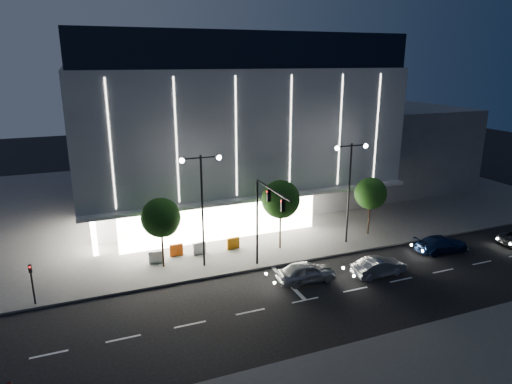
{
  "coord_description": "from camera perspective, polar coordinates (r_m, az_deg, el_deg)",
  "views": [
    {
      "loc": [
        -11.39,
        -25.98,
        15.73
      ],
      "look_at": [
        2.28,
        8.25,
        5.0
      ],
      "focal_mm": 32.0,
      "sensor_mm": 36.0,
      "label": 1
    }
  ],
  "objects": [
    {
      "name": "traffic_mast",
      "position": [
        33.58,
        1.08,
        -2.36
      ],
      "size": [
        0.33,
        5.89,
        7.07
      ],
      "color": "black",
      "rests_on": "ground"
    },
    {
      "name": "barrier_c",
      "position": [
        39.23,
        -2.87,
        -6.4
      ],
      "size": [
        1.11,
        0.32,
        1.0
      ],
      "primitive_type": "cube",
      "rotation": [
        0.0,
        0.0,
        0.07
      ],
      "color": "orange",
      "rests_on": "sidewalk_museum"
    },
    {
      "name": "car_lead",
      "position": [
        34.11,
        6.31,
        -9.92
      ],
      "size": [
        4.49,
        1.96,
        1.51
      ],
      "primitive_type": "imported",
      "rotation": [
        0.0,
        0.0,
        1.53
      ],
      "color": "#979A9E",
      "rests_on": "ground"
    },
    {
      "name": "street_lamp_west",
      "position": [
        34.48,
        -6.78,
        -0.36
      ],
      "size": [
        3.16,
        0.36,
        9.0
      ],
      "color": "black",
      "rests_on": "ground"
    },
    {
      "name": "barrier_a",
      "position": [
        38.42,
        -9.93,
        -7.14
      ],
      "size": [
        1.11,
        0.28,
        1.0
      ],
      "primitive_type": "cube",
      "rotation": [
        0.0,
        0.0,
        0.03
      ],
      "color": "#C6420B",
      "rests_on": "sidewalk_museum"
    },
    {
      "name": "ped_signal_far",
      "position": [
        33.67,
        -26.22,
        -9.84
      ],
      "size": [
        0.22,
        0.24,
        3.0
      ],
      "color": "black",
      "rests_on": "ground"
    },
    {
      "name": "ground",
      "position": [
        32.44,
        1.7,
        -12.79
      ],
      "size": [
        160.0,
        160.0,
        0.0
      ],
      "primitive_type": "plane",
      "color": "black",
      "rests_on": "ground"
    },
    {
      "name": "street_lamp_east",
      "position": [
        39.69,
        11.64,
        1.64
      ],
      "size": [
        3.16,
        0.36,
        9.0
      ],
      "color": "black",
      "rests_on": "ground"
    },
    {
      "name": "barrier_b",
      "position": [
        37.43,
        -12.42,
        -7.94
      ],
      "size": [
        1.12,
        0.39,
        1.0
      ],
      "primitive_type": "cube",
      "rotation": [
        0.0,
        0.0,
        -0.13
      ],
      "color": "silver",
      "rests_on": "sidewalk_museum"
    },
    {
      "name": "tree_mid",
      "position": [
        38.16,
        3.12,
        -1.17
      ],
      "size": [
        3.25,
        3.25,
        6.15
      ],
      "color": "black",
      "rests_on": "ground"
    },
    {
      "name": "sidewalk_museum",
      "position": [
        54.88,
        -3.46,
        -0.38
      ],
      "size": [
        70.0,
        40.0,
        0.15
      ],
      "primitive_type": "cube",
      "color": "#474747",
      "rests_on": "ground"
    },
    {
      "name": "car_second",
      "position": [
        36.06,
        15.11,
        -9.01
      ],
      "size": [
        4.3,
        1.64,
        1.4
      ],
      "primitive_type": "imported",
      "rotation": [
        0.0,
        0.0,
        1.61
      ],
      "color": "#A0A3A7",
      "rests_on": "ground"
    },
    {
      "name": "museum",
      "position": [
        50.79,
        -5.22,
        8.86
      ],
      "size": [
        30.0,
        25.8,
        18.0
      ],
      "color": "#4C4C51",
      "rests_on": "ground"
    },
    {
      "name": "tree_left",
      "position": [
        35.43,
        -11.76,
        -3.4
      ],
      "size": [
        3.02,
        3.02,
        5.72
      ],
      "color": "black",
      "rests_on": "ground"
    },
    {
      "name": "tree_right",
      "position": [
        42.72,
        14.14,
        -0.37
      ],
      "size": [
        2.91,
        2.91,
        5.51
      ],
      "color": "black",
      "rests_on": "ground"
    },
    {
      "name": "annex_building",
      "position": [
        63.33,
        14.89,
        5.93
      ],
      "size": [
        16.0,
        20.0,
        10.0
      ],
      "primitive_type": "cube",
      "color": "#4C4C51",
      "rests_on": "ground"
    },
    {
      "name": "barrier_d",
      "position": [
        38.48,
        -7.12,
        -6.98
      ],
      "size": [
        1.12,
        0.36,
        1.0
      ],
      "primitive_type": "cube",
      "rotation": [
        0.0,
        0.0,
        0.1
      ],
      "color": "silver",
      "rests_on": "sidewalk_museum"
    },
    {
      "name": "car_third",
      "position": [
        41.99,
        22.18,
        -6.04
      ],
      "size": [
        4.81,
        2.18,
        1.37
      ],
      "primitive_type": "imported",
      "rotation": [
        0.0,
        0.0,
        1.51
      ],
      "color": "navy",
      "rests_on": "ground"
    }
  ]
}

